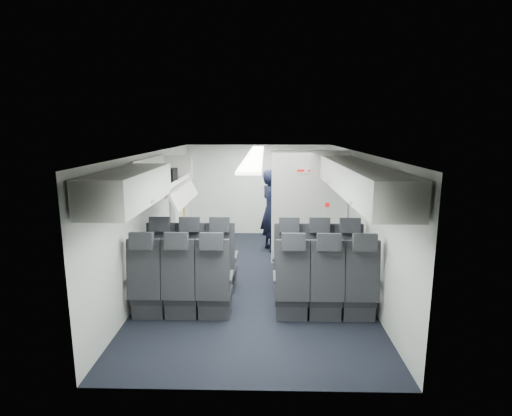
{
  "coord_description": "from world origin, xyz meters",
  "views": [
    {
      "loc": [
        0.16,
        -6.49,
        2.53
      ],
      "look_at": [
        0.0,
        0.4,
        1.15
      ],
      "focal_mm": 28.0,
      "sensor_mm": 36.0,
      "label": 1
    }
  ],
  "objects_px": {
    "seat_row_front": "(255,266)",
    "carry_on_bag": "(164,176)",
    "flight_attendant": "(271,210)",
    "boarding_door": "(178,206)",
    "seat_row_mid": "(253,289)",
    "galley_unit": "(299,197)"
  },
  "relations": [
    {
      "from": "seat_row_mid",
      "to": "flight_attendant",
      "type": "relative_size",
      "value": 1.95
    },
    {
      "from": "seat_row_front",
      "to": "seat_row_mid",
      "type": "distance_m",
      "value": 0.9
    },
    {
      "from": "seat_row_mid",
      "to": "galley_unit",
      "type": "xyz_separation_m",
      "value": [
        0.95,
        4.15,
        0.55
      ]
    },
    {
      "from": "seat_row_mid",
      "to": "flight_attendant",
      "type": "xyz_separation_m",
      "value": [
        0.28,
        3.06,
        0.45
      ]
    },
    {
      "from": "seat_row_front",
      "to": "carry_on_bag",
      "type": "bearing_deg",
      "value": 174.71
    },
    {
      "from": "flight_attendant",
      "to": "seat_row_front",
      "type": "bearing_deg",
      "value": 150.54
    },
    {
      "from": "carry_on_bag",
      "to": "seat_row_front",
      "type": "bearing_deg",
      "value": -1.25
    },
    {
      "from": "galley_unit",
      "to": "flight_attendant",
      "type": "xyz_separation_m",
      "value": [
        -0.67,
        -1.1,
        -0.09
      ]
    },
    {
      "from": "boarding_door",
      "to": "carry_on_bag",
      "type": "distance_m",
      "value": 2.15
    },
    {
      "from": "seat_row_front",
      "to": "boarding_door",
      "type": "xyz_separation_m",
      "value": [
        -1.64,
        2.09,
        0.55
      ]
    },
    {
      "from": "flight_attendant",
      "to": "boarding_door",
      "type": "bearing_deg",
      "value": 70.1
    },
    {
      "from": "carry_on_bag",
      "to": "seat_row_mid",
      "type": "bearing_deg",
      "value": -32.18
    },
    {
      "from": "galley_unit",
      "to": "flight_attendant",
      "type": "relative_size",
      "value": 1.11
    },
    {
      "from": "seat_row_front",
      "to": "galley_unit",
      "type": "relative_size",
      "value": 1.75
    },
    {
      "from": "seat_row_front",
      "to": "boarding_door",
      "type": "bearing_deg",
      "value": 128.16
    },
    {
      "from": "seat_row_front",
      "to": "carry_on_bag",
      "type": "relative_size",
      "value": 8.87
    },
    {
      "from": "boarding_door",
      "to": "flight_attendant",
      "type": "relative_size",
      "value": 1.09
    },
    {
      "from": "seat_row_front",
      "to": "boarding_door",
      "type": "distance_m",
      "value": 2.71
    },
    {
      "from": "boarding_door",
      "to": "flight_attendant",
      "type": "distance_m",
      "value": 1.92
    },
    {
      "from": "seat_row_mid",
      "to": "boarding_door",
      "type": "height_order",
      "value": "boarding_door"
    },
    {
      "from": "seat_row_front",
      "to": "flight_attendant",
      "type": "distance_m",
      "value": 2.22
    },
    {
      "from": "flight_attendant",
      "to": "galley_unit",
      "type": "bearing_deg",
      "value": -53.46
    }
  ]
}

